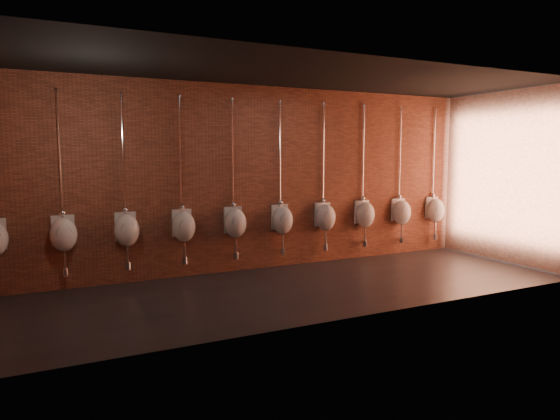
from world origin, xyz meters
The scene contains 11 objects.
ground centered at (0.00, 0.00, 0.00)m, with size 8.50×8.50×0.00m, color black.
room_shell centered at (0.00, 0.00, 2.01)m, with size 8.54×3.04×3.22m.
urinal_1 centered at (-3.35, 1.37, 0.87)m, with size 0.39×0.34×2.72m.
urinal_2 centered at (-2.45, 1.37, 0.87)m, with size 0.39×0.34×2.72m.
urinal_3 centered at (-1.56, 1.37, 0.87)m, with size 0.39×0.34×2.72m.
urinal_4 centered at (-0.66, 1.37, 0.87)m, with size 0.39×0.34×2.72m.
urinal_5 centered at (0.23, 1.37, 0.87)m, with size 0.39×0.34×2.72m.
urinal_6 centered at (1.13, 1.37, 0.87)m, with size 0.39×0.34×2.72m.
urinal_7 centered at (2.02, 1.37, 0.87)m, with size 0.39×0.34×2.72m.
urinal_8 centered at (2.92, 1.37, 0.87)m, with size 0.39×0.34×2.72m.
urinal_9 centered at (3.81, 1.37, 0.87)m, with size 0.39×0.34×2.72m.
Camera 1 is at (-3.68, -6.50, 2.02)m, focal length 32.00 mm.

